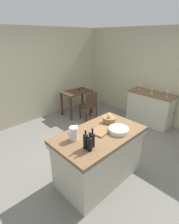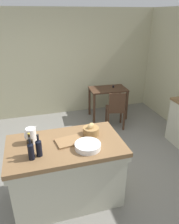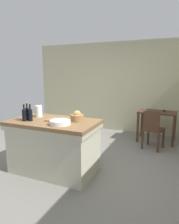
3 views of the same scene
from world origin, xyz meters
The scene contains 12 objects.
ground_plane centered at (0.00, 0.00, 0.00)m, with size 6.76×6.76×0.00m, color slate.
wall_back centered at (0.00, 2.60, 1.30)m, with size 5.32×0.12×2.60m, color #B7B28E.
island_table centered at (-0.32, -0.42, 0.49)m, with size 1.51×0.88×0.92m.
writing_desk centered at (1.17, 1.94, 0.64)m, with size 0.93×0.61×0.82m.
wooden_chair centered at (1.14, 1.34, 0.49)m, with size 0.48×0.48×0.90m.
pitcher centered at (-0.74, -0.27, 1.02)m, with size 0.17×0.13×0.25m.
wash_bowl centered at (-0.07, -0.61, 0.95)m, with size 0.33×0.33×0.07m, color white.
bread_basket centered at (0.06, -0.29, 0.98)m, with size 0.22×0.22×0.18m.
cutting_board centered at (-0.26, -0.40, 0.93)m, with size 0.35×0.24×0.02m, color olive.
wine_bottle_dark centered at (-0.66, -0.59, 1.03)m, with size 0.07×0.07×0.29m.
wine_bottle_amber centered at (-0.76, -0.56, 1.04)m, with size 0.07×0.07×0.30m.
wine_bottle_green centered at (-0.75, -0.64, 1.03)m, with size 0.07×0.07×0.29m.
Camera 3 is at (1.56, -3.23, 1.71)m, focal length 32.21 mm.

